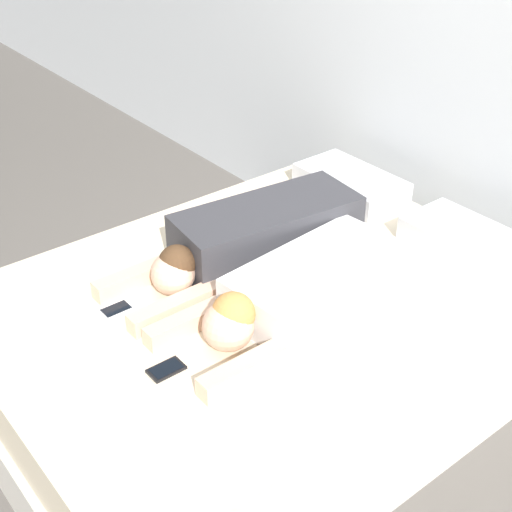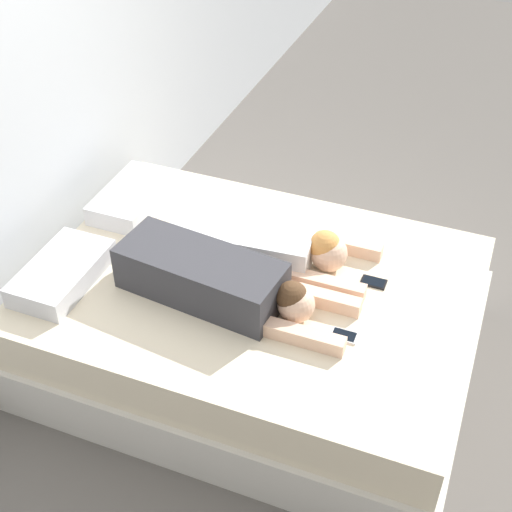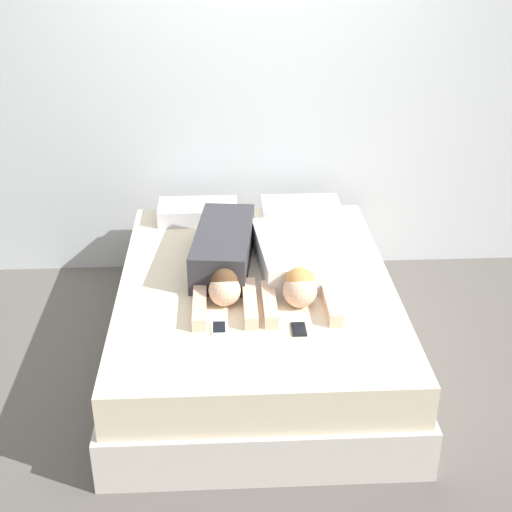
{
  "view_description": "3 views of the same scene",
  "coord_description": "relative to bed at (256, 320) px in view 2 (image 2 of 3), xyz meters",
  "views": [
    {
      "loc": [
        1.78,
        -1.42,
        2.11
      ],
      "look_at": [
        0.0,
        0.0,
        0.67
      ],
      "focal_mm": 50.0,
      "sensor_mm": 36.0,
      "label": 1
    },
    {
      "loc": [
        -2.42,
        -0.95,
        2.76
      ],
      "look_at": [
        0.0,
        0.0,
        0.67
      ],
      "focal_mm": 50.0,
      "sensor_mm": 36.0,
      "label": 2
    },
    {
      "loc": [
        -0.18,
        -3.52,
        2.48
      ],
      "look_at": [
        0.0,
        0.0,
        0.67
      ],
      "focal_mm": 50.0,
      "sensor_mm": 36.0,
      "label": 3
    }
  ],
  "objects": [
    {
      "name": "wall_back",
      "position": [
        0.0,
        1.22,
        1.04
      ],
      "size": [
        12.0,
        0.06,
        2.6
      ],
      "color": "silver",
      "rests_on": "ground_plane"
    },
    {
      "name": "cell_phone_left",
      "position": [
        -0.21,
        -0.5,
        0.27
      ],
      "size": [
        0.07,
        0.12,
        0.01
      ],
      "color": "silver",
      "rests_on": "bed"
    },
    {
      "name": "pillow_head_right",
      "position": [
        0.34,
        0.86,
        0.32
      ],
      "size": [
        0.52,
        0.29,
        0.11
      ],
      "color": "silver",
      "rests_on": "bed"
    },
    {
      "name": "person_left",
      "position": [
        -0.18,
        0.11,
        0.37
      ],
      "size": [
        0.4,
        1.14,
        0.22
      ],
      "color": "#333338",
      "rests_on": "bed"
    },
    {
      "name": "cell_phone_right",
      "position": [
        0.19,
        -0.53,
        0.27
      ],
      "size": [
        0.07,
        0.12,
        0.01
      ],
      "color": "black",
      "rests_on": "bed"
    },
    {
      "name": "bed",
      "position": [
        0.0,
        0.0,
        0.0
      ],
      "size": [
        1.59,
        2.13,
        0.52
      ],
      "color": "beige",
      "rests_on": "ground_plane"
    },
    {
      "name": "person_right",
      "position": [
        0.22,
        0.04,
        0.35
      ],
      "size": [
        0.44,
        1.03,
        0.21
      ],
      "color": "silver",
      "rests_on": "bed"
    },
    {
      "name": "pillow_head_left",
      "position": [
        -0.34,
        0.86,
        0.32
      ],
      "size": [
        0.52,
        0.29,
        0.11
      ],
      "color": "silver",
      "rests_on": "bed"
    },
    {
      "name": "ground_plane",
      "position": [
        0.0,
        0.0,
        -0.26
      ],
      "size": [
        12.0,
        12.0,
        0.0
      ],
      "primitive_type": "plane",
      "color": "#5B5651"
    }
  ]
}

